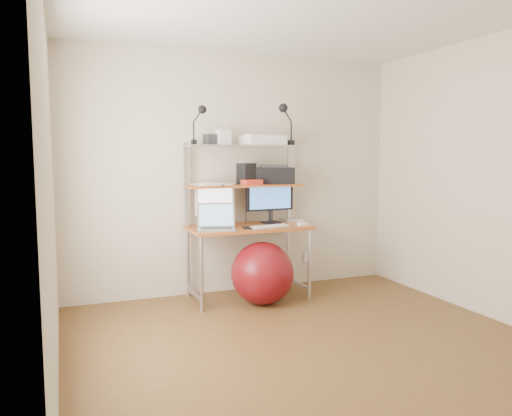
{
  "coord_description": "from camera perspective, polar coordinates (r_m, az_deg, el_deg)",
  "views": [
    {
      "loc": [
        -1.74,
        -3.2,
        1.46
      ],
      "look_at": [
        -0.03,
        1.15,
        0.95
      ],
      "focal_mm": 35.0,
      "sensor_mm": 36.0,
      "label": 1
    }
  ],
  "objects": [
    {
      "name": "printer",
      "position": [
        5.24,
        2.08,
        3.8
      ],
      "size": [
        0.48,
        0.4,
        0.2
      ],
      "rotation": [
        0.0,
        0.0,
        -0.34
      ],
      "color": "black",
      "rests_on": "mid_shelf"
    },
    {
      "name": "monitor_silver",
      "position": [
        4.97,
        -4.7,
        0.72
      ],
      "size": [
        0.42,
        0.18,
        0.47
      ],
      "rotation": [
        0.0,
        0.0,
        0.17
      ],
      "color": "silver",
      "rests_on": "desktop"
    },
    {
      "name": "wall_outlet",
      "position": [
        5.73,
        5.9,
        -5.52
      ],
      "size": [
        0.08,
        0.01,
        0.12
      ],
      "primitive_type": "cube",
      "color": "white",
      "rests_on": "room"
    },
    {
      "name": "nas_cube",
      "position": [
        5.11,
        -1.12,
        3.93
      ],
      "size": [
        0.19,
        0.19,
        0.22
      ],
      "primitive_type": "cube",
      "rotation": [
        0.0,
        0.0,
        0.34
      ],
      "color": "black",
      "rests_on": "mid_shelf"
    },
    {
      "name": "mouse",
      "position": [
        5.1,
        5.33,
        -1.82
      ],
      "size": [
        0.1,
        0.06,
        0.03
      ],
      "primitive_type": "cube",
      "rotation": [
        0.0,
        0.0,
        0.11
      ],
      "color": "white",
      "rests_on": "desktop"
    },
    {
      "name": "monitor_black",
      "position": [
        5.21,
        1.62,
        1.19
      ],
      "size": [
        0.53,
        0.16,
        0.53
      ],
      "rotation": [
        0.0,
        0.0,
        0.07
      ],
      "color": "black",
      "rests_on": "desktop"
    },
    {
      "name": "scanner",
      "position": [
        5.16,
        0.75,
        7.79
      ],
      "size": [
        0.46,
        0.33,
        0.11
      ],
      "rotation": [
        0.0,
        0.0,
        0.13
      ],
      "color": "white",
      "rests_on": "top_shelf"
    },
    {
      "name": "keyboard",
      "position": [
        4.96,
        1.54,
        -2.09
      ],
      "size": [
        0.42,
        0.19,
        0.01
      ],
      "primitive_type": "cube",
      "rotation": [
        0.0,
        0.0,
        0.2
      ],
      "color": "white",
      "rests_on": "desktop"
    },
    {
      "name": "red_box",
      "position": [
        5.02,
        -0.48,
        2.96
      ],
      "size": [
        0.21,
        0.15,
        0.05
      ],
      "primitive_type": "cube",
      "rotation": [
        0.0,
        0.0,
        0.15
      ],
      "color": "red",
      "rests_on": "mid_shelf"
    },
    {
      "name": "room",
      "position": [
        3.65,
        7.08,
        2.85
      ],
      "size": [
        3.6,
        3.6,
        3.6
      ],
      "color": "brown",
      "rests_on": "ground"
    },
    {
      "name": "exercise_ball",
      "position": [
        4.89,
        0.74,
        -7.46
      ],
      "size": [
        0.61,
        0.61,
        0.61
      ],
      "primitive_type": "sphere",
      "color": "maroon",
      "rests_on": "floor"
    },
    {
      "name": "laptop",
      "position": [
        4.81,
        -4.56,
        -1.81
      ],
      "size": [
        0.42,
        0.37,
        0.31
      ],
      "rotation": [
        0.0,
        0.0,
        -0.26
      ],
      "color": "silver",
      "rests_on": "desktop"
    },
    {
      "name": "mac_mini",
      "position": [
        5.33,
        4.03,
        -1.38
      ],
      "size": [
        0.2,
        0.2,
        0.04
      ],
      "primitive_type": "cube",
      "rotation": [
        0.0,
        0.0,
        0.04
      ],
      "color": "silver",
      "rests_on": "desktop"
    },
    {
      "name": "computer_desk",
      "position": [
        5.04,
        -1.15,
        0.44
      ],
      "size": [
        1.2,
        0.6,
        1.57
      ],
      "color": "#A94B21",
      "rests_on": "ground"
    },
    {
      "name": "paper_stack",
      "position": [
        4.97,
        -5.42,
        2.73
      ],
      "size": [
        0.37,
        0.42,
        0.02
      ],
      "color": "white",
      "rests_on": "mid_shelf"
    },
    {
      "name": "box_white",
      "position": [
        5.0,
        -3.78,
        8.07
      ],
      "size": [
        0.15,
        0.13,
        0.15
      ],
      "primitive_type": "cube",
      "rotation": [
        0.0,
        0.0,
        0.24
      ],
      "color": "white",
      "rests_on": "top_shelf"
    },
    {
      "name": "clip_lamp_left",
      "position": [
        4.87,
        -6.36,
        10.43
      ],
      "size": [
        0.15,
        0.08,
        0.37
      ],
      "color": "black",
      "rests_on": "top_shelf"
    },
    {
      "name": "phone",
      "position": [
        4.86,
        -1.08,
        -2.27
      ],
      "size": [
        0.09,
        0.15,
        0.01
      ],
      "primitive_type": "cube",
      "rotation": [
        0.0,
        0.0,
        -0.12
      ],
      "color": "black",
      "rests_on": "desktop"
    },
    {
      "name": "clip_lamp_right",
      "position": [
        5.21,
        3.33,
        10.59
      ],
      "size": [
        0.17,
        0.09,
        0.43
      ],
      "color": "black",
      "rests_on": "top_shelf"
    },
    {
      "name": "box_grey",
      "position": [
        4.98,
        -5.29,
        7.81
      ],
      "size": [
        0.13,
        0.13,
        0.1
      ],
      "primitive_type": "cube",
      "rotation": [
        0.0,
        0.0,
        0.29
      ],
      "color": "#2C2B2E",
      "rests_on": "top_shelf"
    }
  ]
}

